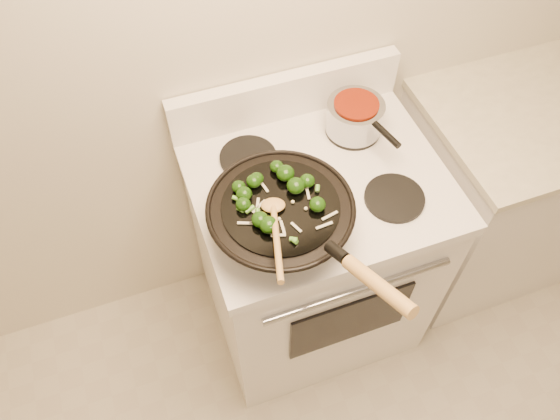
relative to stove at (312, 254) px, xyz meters
name	(u,v)px	position (x,y,z in m)	size (l,w,h in m)	color
stove	(312,254)	(0.00, 0.00, 0.00)	(0.78, 0.67, 1.08)	white
counter_unit	(504,189)	(0.86, 0.03, -0.01)	(0.80, 0.62, 0.91)	white
wok	(282,218)	(-0.18, -0.16, 0.53)	(0.40, 0.65, 0.27)	black
stirfry	(274,194)	(-0.19, -0.12, 0.60)	(0.26, 0.27, 0.04)	#133307
wooden_spoon	(275,225)	(-0.22, -0.23, 0.61)	(0.12, 0.29, 0.08)	#B68947
saucepan	(355,116)	(0.18, 0.15, 0.52)	(0.18, 0.29, 0.11)	#9A9CA2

